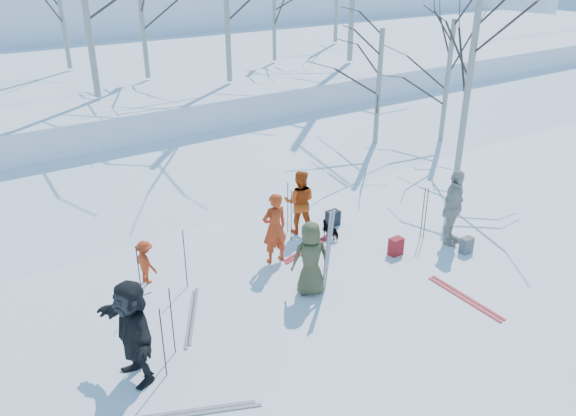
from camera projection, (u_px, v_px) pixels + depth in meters
ground at (328, 288)px, 11.86m from camera, size 120.00×120.00×0.00m
snow_ramp at (185, 180)px, 17.02m from camera, size 70.00×9.49×4.12m
snow_plateau at (84, 91)px, 24.14m from camera, size 70.00×18.00×2.20m
skier_olive_center at (310, 259)px, 11.39m from camera, size 0.91×0.75×1.60m
skier_red_north at (275, 228)px, 12.56m from camera, size 0.63×0.44×1.68m
skier_redor_behind at (300, 202)px, 13.90m from camera, size 1.01×0.98×1.64m
skier_red_seated at (146, 262)px, 11.88m from camera, size 0.52×0.71×0.98m
skier_cream_east at (453, 208)px, 13.32m from camera, size 1.19×0.79×1.88m
skier_grey_west at (133, 331)px, 9.02m from camera, size 0.68×1.75×1.85m
dog at (331, 230)px, 13.84m from camera, size 0.39×0.57×0.44m
upright_ski_left at (327, 254)px, 11.28m from camera, size 0.12×0.17×1.90m
upright_ski_right at (329, 251)px, 11.37m from camera, size 0.10×0.23×1.89m
ski_pair_a at (310, 247)px, 13.47m from camera, size 1.20×2.00×0.02m
ski_pair_b at (198, 412)px, 8.68m from camera, size 1.59×2.05×0.02m
ski_pair_c at (465, 298)px, 11.51m from camera, size 0.35×1.92×0.02m
ski_pair_d at (192, 316)px, 10.93m from camera, size 1.86×2.08×0.02m
ski_pole_a at (185, 259)px, 11.64m from camera, size 0.02×0.02×1.34m
ski_pole_b at (163, 343)px, 9.15m from camera, size 0.02×0.02×1.34m
ski_pole_c at (139, 276)px, 11.03m from camera, size 0.02×0.02×1.34m
ski_pole_d at (132, 332)px, 9.41m from camera, size 0.02×0.02×1.34m
ski_pole_e at (291, 216)px, 13.54m from camera, size 0.02×0.02×1.34m
ski_pole_f at (172, 321)px, 9.69m from camera, size 0.02×0.02×1.34m
ski_pole_g at (426, 214)px, 13.64m from camera, size 0.02×0.02×1.34m
ski_pole_h at (423, 213)px, 13.66m from camera, size 0.02×0.02×1.34m
ski_pole_i at (288, 208)px, 13.96m from camera, size 0.02×0.02×1.34m
backpack_red at (396, 246)px, 13.09m from camera, size 0.32×0.22×0.42m
backpack_grey at (466, 245)px, 13.19m from camera, size 0.30×0.20×0.38m
backpack_dark at (333, 218)px, 14.50m from camera, size 0.34×0.24×0.40m
birch_plateau_a at (141, 8)px, 19.78m from camera, size 4.01×4.01×4.87m
birch_plateau_c at (60, 2)px, 21.40m from camera, size 4.08×4.08×4.97m
birch_plateau_j at (274, 11)px, 23.24m from camera, size 3.42×3.42×4.03m
birch_edge_b at (470, 73)px, 16.67m from camera, size 5.04×5.04×6.35m
birch_edge_c at (447, 86)px, 19.40m from camera, size 3.71×3.71×4.44m
birch_edge_e at (378, 95)px, 18.61m from camera, size 3.58×3.58×4.26m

